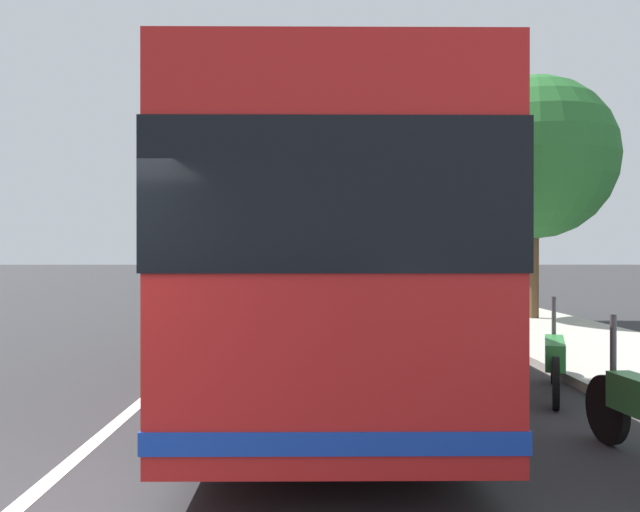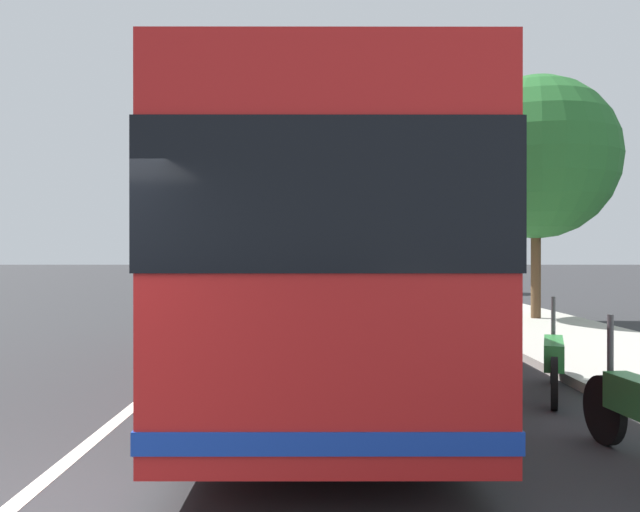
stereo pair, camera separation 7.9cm
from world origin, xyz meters
name	(u,v)px [view 2 (the right image)]	position (x,y,z in m)	size (l,w,h in m)	color
sidewalk_curb	(558,334)	(10.00, -7.61, 0.07)	(110.00, 3.60, 0.14)	#B2ADA3
lane_divider_line	(218,337)	(10.00, 0.00, 0.00)	(110.00, 0.16, 0.01)	silver
coach_bus	(323,252)	(5.58, -2.32, 1.90)	(11.11, 2.73, 3.38)	red
motorcycle_mid_row	(554,360)	(4.19, -5.36, 0.47)	(2.13, 0.84, 1.27)	black
car_far_distant	(339,279)	(24.28, -3.15, 0.74)	(4.16, 1.95, 1.55)	black
car_oncoming	(315,269)	(45.77, -1.95, 0.72)	(4.57, 1.99, 1.48)	#2D7238
car_behind_bus	(251,271)	(38.27, 2.32, 0.76)	(4.75, 2.14, 1.62)	silver
roadside_tree_mid_block	(536,158)	(12.99, -8.14, 4.48)	(4.39, 4.39, 6.68)	brown
roadside_tree_far_block	(413,184)	(28.16, -7.07, 5.45)	(3.43, 3.43, 7.19)	brown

